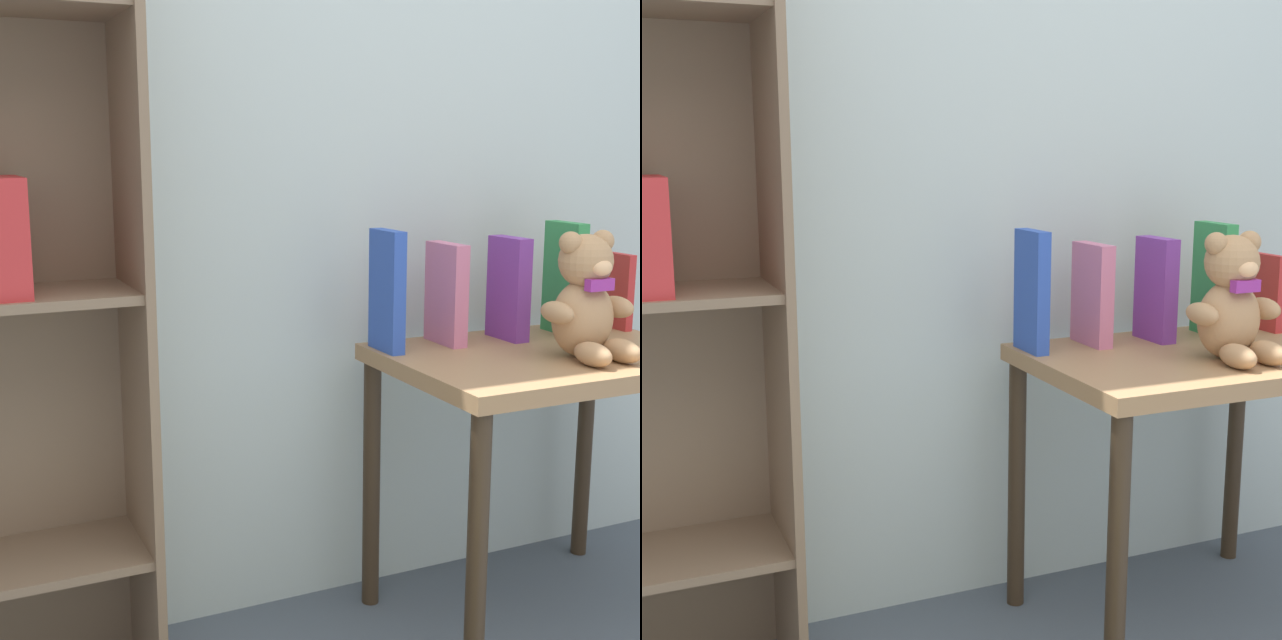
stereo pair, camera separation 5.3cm
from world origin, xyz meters
TOP-DOWN VIEW (x-y plane):
  - wall_back at (0.00, 1.54)m, footprint 4.80×0.06m
  - display_table at (0.30, 1.20)m, footprint 0.68×0.48m
  - teddy_bear at (0.33, 1.13)m, footprint 0.20×0.19m
  - book_standing_blue at (-0.01, 1.35)m, footprint 0.03×0.11m
  - book_standing_pink at (0.14, 1.36)m, footprint 0.04×0.13m
  - book_standing_purple at (0.30, 1.35)m, footprint 0.04×0.12m
  - book_standing_green at (0.45, 1.34)m, footprint 0.04×0.12m
  - book_standing_red at (0.61, 1.35)m, footprint 0.02×0.12m

SIDE VIEW (x-z plane):
  - display_table at x=0.30m, z-range 0.22..0.84m
  - book_standing_red at x=0.61m, z-range 0.62..0.81m
  - book_standing_pink at x=0.14m, z-range 0.62..0.85m
  - book_standing_purple at x=0.30m, z-range 0.62..0.86m
  - teddy_bear at x=0.33m, z-range 0.61..0.88m
  - book_standing_blue at x=-0.01m, z-range 0.62..0.89m
  - book_standing_green at x=0.45m, z-range 0.62..0.89m
  - wall_back at x=0.00m, z-range 0.00..2.50m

